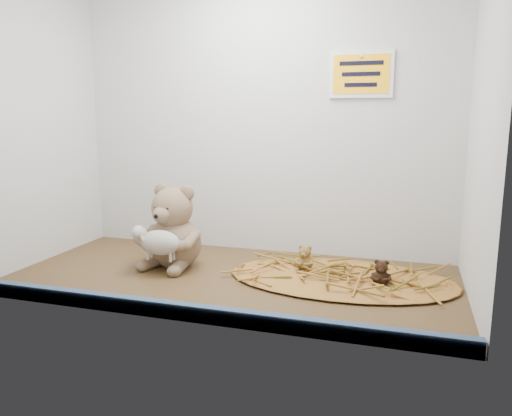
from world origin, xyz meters
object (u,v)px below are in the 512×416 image
(toy_lamb, at_px, (160,243))
(mini_teddy_tan, at_px, (305,257))
(main_teddy, at_px, (174,226))
(mini_teddy_brown, at_px, (381,272))

(toy_lamb, bearing_deg, mini_teddy_tan, 19.41)
(main_teddy, relative_size, mini_teddy_brown, 3.66)
(main_teddy, bearing_deg, toy_lamb, -81.56)
(main_teddy, bearing_deg, mini_teddy_brown, 6.14)
(mini_teddy_tan, bearing_deg, main_teddy, -169.54)
(main_teddy, xyz_separation_m, mini_teddy_brown, (0.59, -0.02, -0.08))
(toy_lamb, distance_m, mini_teddy_brown, 0.59)
(mini_teddy_tan, bearing_deg, mini_teddy_brown, -14.95)
(main_teddy, height_order, toy_lamb, main_teddy)
(main_teddy, distance_m, toy_lamb, 0.09)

